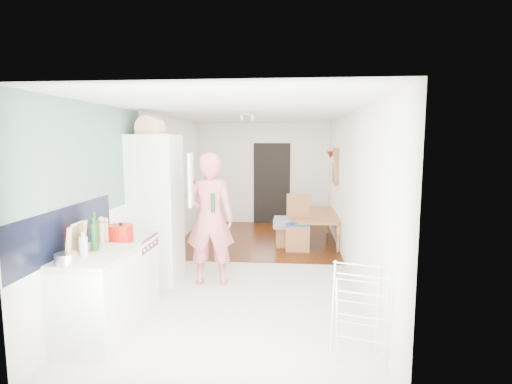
% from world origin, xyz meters
% --- Properties ---
extents(room_shell, '(3.20, 7.00, 2.50)m').
position_xyz_m(room_shell, '(0.00, 0.00, 1.25)').
color(room_shell, white).
rests_on(room_shell, ground).
extents(floor, '(3.20, 7.00, 0.01)m').
position_xyz_m(floor, '(0.00, 0.00, 0.00)').
color(floor, beige).
rests_on(floor, ground).
extents(wood_floor_overlay, '(3.20, 3.30, 0.01)m').
position_xyz_m(wood_floor_overlay, '(0.00, 1.85, 0.01)').
color(wood_floor_overlay, '#54280A').
rests_on(wood_floor_overlay, room_shell).
extents(sage_wall_panel, '(0.02, 3.00, 1.30)m').
position_xyz_m(sage_wall_panel, '(-1.59, -2.00, 1.85)').
color(sage_wall_panel, slate).
rests_on(sage_wall_panel, room_shell).
extents(tile_splashback, '(0.02, 1.90, 0.50)m').
position_xyz_m(tile_splashback, '(-1.59, -2.55, 1.15)').
color(tile_splashback, black).
rests_on(tile_splashback, room_shell).
extents(doorway_recess, '(0.90, 0.04, 2.00)m').
position_xyz_m(doorway_recess, '(0.20, 3.48, 1.00)').
color(doorway_recess, black).
rests_on(doorway_recess, room_shell).
extents(base_cabinet, '(0.60, 0.90, 0.86)m').
position_xyz_m(base_cabinet, '(-1.30, -2.55, 0.43)').
color(base_cabinet, white).
rests_on(base_cabinet, room_shell).
extents(worktop, '(0.62, 0.92, 0.06)m').
position_xyz_m(worktop, '(-1.30, -2.55, 0.89)').
color(worktop, beige).
rests_on(worktop, room_shell).
extents(range_cooker, '(0.60, 0.60, 0.88)m').
position_xyz_m(range_cooker, '(-1.30, -1.80, 0.44)').
color(range_cooker, white).
rests_on(range_cooker, room_shell).
extents(cooker_top, '(0.60, 0.60, 0.04)m').
position_xyz_m(cooker_top, '(-1.30, -1.80, 0.90)').
color(cooker_top, '#BABABD').
rests_on(cooker_top, room_shell).
extents(fridge_housing, '(0.66, 0.66, 2.15)m').
position_xyz_m(fridge_housing, '(-1.27, -0.78, 1.07)').
color(fridge_housing, white).
rests_on(fridge_housing, room_shell).
extents(fridge_door, '(0.14, 0.56, 0.70)m').
position_xyz_m(fridge_door, '(-0.66, -1.08, 1.55)').
color(fridge_door, white).
rests_on(fridge_door, room_shell).
extents(fridge_interior, '(0.02, 0.52, 0.66)m').
position_xyz_m(fridge_interior, '(-0.96, -0.78, 1.55)').
color(fridge_interior, white).
rests_on(fridge_interior, room_shell).
extents(pinboard, '(0.03, 0.90, 0.70)m').
position_xyz_m(pinboard, '(1.58, 1.90, 1.55)').
color(pinboard, '#AE7E4F').
rests_on(pinboard, room_shell).
extents(pinboard_frame, '(0.00, 0.94, 0.74)m').
position_xyz_m(pinboard_frame, '(1.57, 1.90, 1.55)').
color(pinboard_frame, '#AA7438').
rests_on(pinboard_frame, room_shell).
extents(wall_sconce, '(0.18, 0.18, 0.16)m').
position_xyz_m(wall_sconce, '(1.54, 2.55, 1.75)').
color(wall_sconce, maroon).
rests_on(wall_sconce, room_shell).
extents(person, '(0.86, 0.60, 2.25)m').
position_xyz_m(person, '(-0.46, -0.84, 1.13)').
color(person, '#D6696C').
rests_on(person, floor).
extents(dining_table, '(0.85, 1.47, 0.51)m').
position_xyz_m(dining_table, '(1.18, 1.70, 0.25)').
color(dining_table, '#AA7438').
rests_on(dining_table, floor).
extents(dining_chair, '(0.45, 0.45, 1.05)m').
position_xyz_m(dining_chair, '(0.82, 1.06, 0.52)').
color(dining_chair, '#AA7438').
rests_on(dining_chair, floor).
extents(stool, '(0.33, 0.33, 0.40)m').
position_xyz_m(stool, '(0.55, 1.27, 0.20)').
color(stool, '#AA7438').
rests_on(stool, floor).
extents(grey_drape, '(0.43, 0.43, 0.19)m').
position_xyz_m(grey_drape, '(0.57, 1.23, 0.49)').
color(grey_drape, gray).
rests_on(grey_drape, stool).
extents(drying_rack, '(0.55, 0.52, 0.90)m').
position_xyz_m(drying_rack, '(1.34, -2.70, 0.45)').
color(drying_rack, white).
rests_on(drying_rack, floor).
extents(bread_bin, '(0.42, 0.40, 0.19)m').
position_xyz_m(bread_bin, '(-1.30, -0.82, 2.24)').
color(bread_bin, '#DDAE74').
rests_on(bread_bin, fridge_housing).
extents(red_casserole, '(0.34, 0.34, 0.17)m').
position_xyz_m(red_casserole, '(-1.29, -1.94, 1.01)').
color(red_casserole, '#BD1507').
rests_on(red_casserole, cooker_top).
extents(steel_pan, '(0.26, 0.26, 0.10)m').
position_xyz_m(steel_pan, '(-1.40, -2.90, 0.97)').
color(steel_pan, '#BABABD').
rests_on(steel_pan, worktop).
extents(held_bottle, '(0.06, 0.06, 0.27)m').
position_xyz_m(held_bottle, '(-0.38, -1.00, 1.22)').
color(held_bottle, '#154018').
rests_on(held_bottle, person).
extents(bottle_a, '(0.09, 0.09, 0.32)m').
position_xyz_m(bottle_a, '(-1.39, -2.37, 1.08)').
color(bottle_a, '#154018').
rests_on(bottle_a, worktop).
extents(bottle_b, '(0.08, 0.08, 0.29)m').
position_xyz_m(bottle_b, '(-1.35, -2.45, 1.07)').
color(bottle_b, '#154018').
rests_on(bottle_b, worktop).
extents(bottle_c, '(0.09, 0.09, 0.20)m').
position_xyz_m(bottle_c, '(-1.36, -2.65, 1.02)').
color(bottle_c, beige).
rests_on(bottle_c, worktop).
extents(pepper_mill_front, '(0.07, 0.07, 0.21)m').
position_xyz_m(pepper_mill_front, '(-1.42, -2.04, 1.03)').
color(pepper_mill_front, '#DDAE74').
rests_on(pepper_mill_front, worktop).
extents(pepper_mill_back, '(0.07, 0.07, 0.24)m').
position_xyz_m(pepper_mill_back, '(-1.43, -2.14, 1.04)').
color(pepper_mill_back, '#DDAE74').
rests_on(pepper_mill_back, worktop).
extents(chopping_boards, '(0.05, 0.25, 0.34)m').
position_xyz_m(chopping_boards, '(-1.44, -2.65, 1.09)').
color(chopping_boards, '#DDAE74').
rests_on(chopping_boards, worktop).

